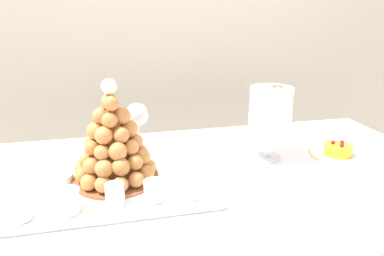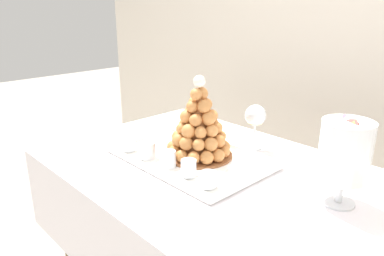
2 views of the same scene
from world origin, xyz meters
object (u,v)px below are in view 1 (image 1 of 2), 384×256
Objects in this scene: dessert_cup_centre at (115,195)px; wine_glass at (137,116)px; croquembouche at (114,144)px; dessert_cup_mid_left at (68,202)px; creme_brulee_ramekin at (56,178)px; serving_tray at (113,186)px; macaron_goblet at (270,113)px; dessert_cup_mid_right at (153,191)px; dessert_cup_right at (190,189)px; dessert_cup_left at (20,211)px; fruit_tart_plate at (337,152)px.

dessert_cup_centre is 0.38m from wine_glass.
croquembouche reaches higher than dessert_cup_mid_left.
dessert_cup_mid_left is (-0.11, -0.15, -0.08)m from croquembouche.
creme_brulee_ramekin is 0.54× the size of wine_glass.
creme_brulee_ramekin reaches higher than serving_tray.
wine_glass is at bearing 76.98° from dessert_cup_centre.
dessert_cup_centre is 0.22× the size of macaron_goblet.
dessert_cup_mid_left is 1.03× the size of dessert_cup_centre.
dessert_cup_mid_right is at bearing -44.55° from serving_tray.
dessert_cup_mid_left is at bearing -127.99° from croquembouche.
croquembouche reaches higher than dessert_cup_mid_right.
dessert_cup_right is 0.54× the size of creme_brulee_ramekin.
dessert_cup_right is (0.41, 0.01, -0.00)m from dessert_cup_left.
macaron_goblet is (0.50, 0.06, 0.04)m from croquembouche.
dessert_cup_centre is at bearing 3.43° from dessert_cup_mid_left.
fruit_tart_plate is 0.70m from wine_glass.
dessert_cup_mid_right is (0.31, 0.02, 0.00)m from dessert_cup_left.
creme_brulee_ramekin is at bearing 107.98° from dessert_cup_mid_left.
wine_glass is (0.19, 0.36, 0.09)m from dessert_cup_mid_left.
creme_brulee_ramekin is (0.05, 0.17, -0.01)m from dessert_cup_left.
serving_tray is at bearing -18.48° from creme_brulee_ramekin.
dessert_cup_mid_right is at bearing -166.18° from fruit_tart_plate.
creme_brulee_ramekin is (-0.16, 0.05, 0.02)m from serving_tray.
serving_tray is at bearing 135.45° from dessert_cup_mid_right.
fruit_tart_plate is at bearing 13.82° from dessert_cup_mid_right.
wine_glass is at bearing 61.97° from dessert_cup_mid_left.
macaron_goblet is at bearing 3.73° from creme_brulee_ramekin.
wine_glass reaches higher than dessert_cup_left.
fruit_tart_plate is (0.24, -0.04, -0.14)m from macaron_goblet.
dessert_cup_right reaches higher than creme_brulee_ramekin.
macaron_goblet reaches higher than dessert_cup_mid_right.
dessert_cup_mid_right is 0.47m from macaron_goblet.
dessert_cup_right is at bearing -1.56° from dessert_cup_centre.
dessert_cup_right is at bearing -37.29° from croquembouche.
dessert_cup_mid_right is 0.31× the size of wine_glass.
macaron_goblet is at bearing 7.00° from croquembouche.
croquembouche is at bearing 142.71° from dessert_cup_right.
dessert_cup_left reaches higher than fruit_tart_plate.
macaron_goblet is at bearing 10.65° from serving_tray.
dessert_cup_mid_right is (0.09, -0.14, -0.09)m from croquembouche.
dessert_cup_centre is (-0.00, -0.14, -0.08)m from croquembouche.
dessert_cup_left is 0.25× the size of fruit_tart_plate.
macaron_goblet reaches higher than dessert_cup_centre.
creme_brulee_ramekin is at bearing -141.01° from wine_glass.
dessert_cup_mid_left is 0.30m from dessert_cup_right.
dessert_cup_right is 0.29× the size of wine_glass.
croquembouche is 1.14× the size of macaron_goblet.
dessert_cup_mid_left is 1.17× the size of dessert_cup_right.
dessert_cup_right is at bearing -73.09° from wine_glass.
dessert_cup_mid_left is 0.63× the size of creme_brulee_ramekin.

